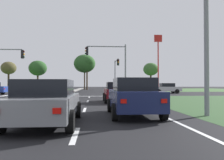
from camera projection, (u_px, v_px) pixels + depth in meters
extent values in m
plane|color=black|center=(66.00, 94.00, 32.55)|extent=(200.00, 200.00, 0.00)
cube|color=#385B2D|center=(178.00, 90.00, 58.95)|extent=(35.00, 35.00, 0.01)
cube|color=gray|center=(26.00, 106.00, 13.61)|extent=(1.20, 22.00, 0.14)
cube|color=gray|center=(78.00, 89.00, 57.47)|extent=(1.20, 36.00, 0.14)
cube|color=silver|center=(75.00, 135.00, 5.99)|extent=(0.14, 2.00, 0.01)
cube|color=silver|center=(85.00, 110.00, 11.97)|extent=(0.14, 2.00, 0.01)
cube|color=silver|center=(88.00, 101.00, 17.95)|extent=(0.14, 2.00, 0.01)
cube|color=silver|center=(89.00, 97.00, 23.93)|extent=(0.14, 2.00, 0.01)
cube|color=silver|center=(138.00, 105.00, 15.14)|extent=(0.14, 24.00, 0.01)
cube|color=silver|center=(92.00, 96.00, 25.87)|extent=(6.40, 0.50, 0.01)
cube|color=silver|center=(4.00, 96.00, 26.86)|extent=(0.70, 2.80, 0.01)
cube|color=silver|center=(15.00, 96.00, 26.95)|extent=(0.70, 2.80, 0.01)
cube|color=silver|center=(25.00, 96.00, 27.04)|extent=(0.70, 2.80, 0.01)
cube|color=silver|center=(35.00, 96.00, 27.13)|extent=(0.70, 2.80, 0.01)
cube|color=silver|center=(45.00, 96.00, 27.22)|extent=(0.70, 2.80, 0.01)
cube|color=silver|center=(55.00, 96.00, 27.31)|extent=(0.70, 2.80, 0.01)
cube|color=silver|center=(64.00, 96.00, 27.40)|extent=(0.70, 2.80, 0.01)
cube|color=maroon|center=(117.00, 93.00, 17.41)|extent=(1.81, 4.11, 0.66)
cube|color=black|center=(117.00, 86.00, 17.28)|extent=(1.59, 1.89, 0.52)
cube|color=red|center=(110.00, 94.00, 15.30)|extent=(0.20, 0.04, 0.14)
cube|color=red|center=(131.00, 94.00, 15.40)|extent=(0.20, 0.04, 0.14)
cylinder|color=black|center=(104.00, 97.00, 18.65)|extent=(0.22, 0.64, 0.64)
cylinder|color=black|center=(127.00, 97.00, 18.79)|extent=(0.22, 0.64, 0.64)
cylinder|color=black|center=(106.00, 99.00, 16.03)|extent=(0.22, 0.64, 0.64)
cylinder|color=black|center=(132.00, 99.00, 16.17)|extent=(0.22, 0.64, 0.64)
cube|color=#161E47|center=(133.00, 99.00, 9.78)|extent=(1.79, 4.23, 0.74)
cube|color=black|center=(134.00, 84.00, 9.64)|extent=(1.58, 1.95, 0.52)
cube|color=red|center=(124.00, 101.00, 7.60)|extent=(0.20, 0.04, 0.14)
cube|color=red|center=(164.00, 101.00, 7.70)|extent=(0.20, 0.04, 0.14)
cylinder|color=black|center=(110.00, 105.00, 11.05)|extent=(0.22, 0.64, 0.64)
cylinder|color=black|center=(147.00, 105.00, 11.19)|extent=(0.22, 0.64, 0.64)
cylinder|color=black|center=(115.00, 112.00, 8.35)|extent=(0.22, 0.64, 0.64)
cylinder|color=black|center=(163.00, 112.00, 8.49)|extent=(0.22, 0.64, 0.64)
cube|color=#19565B|center=(58.00, 88.00, 41.77)|extent=(1.75, 4.57, 0.64)
cube|color=black|center=(59.00, 85.00, 41.93)|extent=(1.54, 2.10, 0.52)
cube|color=red|center=(64.00, 88.00, 44.12)|extent=(0.20, 0.04, 0.14)
cube|color=red|center=(57.00, 88.00, 44.02)|extent=(0.20, 0.04, 0.14)
cylinder|color=black|center=(62.00, 90.00, 40.37)|extent=(0.22, 0.64, 0.64)
cylinder|color=black|center=(52.00, 90.00, 40.24)|extent=(0.22, 0.64, 0.64)
cylinder|color=black|center=(64.00, 90.00, 43.29)|extent=(0.22, 0.64, 0.64)
cylinder|color=black|center=(55.00, 90.00, 43.15)|extent=(0.22, 0.64, 0.64)
cube|color=slate|center=(47.00, 105.00, 7.66)|extent=(1.85, 4.58, 0.63)
cube|color=black|center=(46.00, 88.00, 7.52)|extent=(1.62, 2.11, 0.52)
cube|color=red|center=(57.00, 111.00, 5.42)|extent=(0.20, 0.04, 0.14)
cylinder|color=black|center=(30.00, 110.00, 9.05)|extent=(0.22, 0.64, 0.64)
cylinder|color=black|center=(78.00, 110.00, 9.19)|extent=(0.22, 0.64, 0.64)
cylinder|color=black|center=(0.00, 122.00, 6.12)|extent=(0.22, 0.64, 0.64)
cylinder|color=black|center=(70.00, 121.00, 6.27)|extent=(0.22, 0.64, 0.64)
cube|color=red|center=(4.00, 89.00, 29.40)|extent=(0.04, 0.20, 0.14)
cube|color=red|center=(8.00, 89.00, 30.77)|extent=(0.04, 0.20, 0.14)
cylinder|color=black|center=(3.00, 92.00, 30.92)|extent=(0.64, 0.22, 0.64)
cube|color=#B7B7BC|center=(166.00, 89.00, 34.21)|extent=(4.20, 1.75, 0.67)
cube|color=black|center=(167.00, 85.00, 34.23)|extent=(1.93, 1.54, 0.52)
cube|color=red|center=(182.00, 89.00, 33.71)|extent=(0.04, 0.20, 0.14)
cube|color=red|center=(178.00, 88.00, 35.04)|extent=(0.04, 0.20, 0.14)
cylinder|color=black|center=(159.00, 91.00, 33.22)|extent=(0.64, 0.22, 0.64)
cylinder|color=black|center=(156.00, 91.00, 34.97)|extent=(0.64, 0.22, 0.64)
cylinder|color=black|center=(177.00, 91.00, 33.43)|extent=(0.64, 0.22, 0.64)
cylinder|color=black|center=(173.00, 91.00, 35.18)|extent=(0.64, 0.22, 0.64)
cylinder|color=gray|center=(115.00, 76.00, 39.77)|extent=(0.18, 0.18, 5.44)
cylinder|color=gray|center=(116.00, 61.00, 37.31)|extent=(0.12, 5.02, 0.12)
cube|color=black|center=(118.00, 62.00, 34.80)|extent=(0.32, 0.26, 0.95)
sphere|color=#360503|center=(118.00, 60.00, 34.65)|extent=(0.20, 0.20, 0.20)
sphere|color=orange|center=(118.00, 62.00, 34.64)|extent=(0.20, 0.20, 0.20)
sphere|color=black|center=(118.00, 64.00, 34.63)|extent=(0.20, 0.20, 0.20)
cylinder|color=gray|center=(125.00, 70.00, 26.62)|extent=(0.18, 0.18, 5.93)
cylinder|color=gray|center=(106.00, 46.00, 26.50)|extent=(4.39, 0.12, 0.12)
cube|color=black|center=(87.00, 51.00, 26.32)|extent=(0.26, 0.32, 0.95)
sphere|color=#360503|center=(86.00, 48.00, 26.31)|extent=(0.20, 0.20, 0.20)
sphere|color=orange|center=(86.00, 51.00, 26.31)|extent=(0.20, 0.20, 0.20)
sphere|color=black|center=(86.00, 53.00, 26.30)|extent=(0.20, 0.20, 0.20)
cylinder|color=gray|center=(6.00, 49.00, 25.62)|extent=(3.63, 0.12, 0.12)
cube|color=black|center=(22.00, 54.00, 25.75)|extent=(0.26, 0.32, 0.95)
sphere|color=#360503|center=(24.00, 52.00, 25.77)|extent=(0.20, 0.20, 0.20)
sphere|color=orange|center=(24.00, 54.00, 25.76)|extent=(0.20, 0.20, 0.20)
sphere|color=black|center=(24.00, 57.00, 25.76)|extent=(0.20, 0.20, 0.20)
cylinder|color=maroon|center=(72.00, 89.00, 41.00)|extent=(0.16, 0.16, 0.79)
cylinder|color=maroon|center=(72.00, 84.00, 41.01)|extent=(0.34, 0.34, 0.83)
sphere|color=tan|center=(72.00, 81.00, 41.02)|extent=(0.23, 0.23, 0.23)
cylinder|color=red|center=(158.00, 66.00, 53.36)|extent=(0.28, 0.28, 11.19)
cube|color=red|center=(158.00, 38.00, 53.48)|extent=(1.80, 0.30, 1.60)
torus|color=yellow|center=(156.00, 38.00, 53.62)|extent=(0.96, 0.16, 0.96)
torus|color=yellow|center=(160.00, 39.00, 53.68)|extent=(0.96, 0.16, 0.96)
cylinder|color=#423323|center=(8.00, 81.00, 55.21)|extent=(0.44, 0.44, 4.31)
ellipsoid|color=#4C4728|center=(9.00, 68.00, 55.27)|extent=(3.55, 3.55, 3.02)
cylinder|color=#423323|center=(38.00, 81.00, 57.76)|extent=(0.43, 0.43, 4.18)
ellipsoid|color=#285123|center=(38.00, 68.00, 57.83)|extent=(4.44, 4.44, 3.78)
cylinder|color=#423323|center=(87.00, 78.00, 57.17)|extent=(0.37, 0.37, 5.93)
ellipsoid|color=#285123|center=(87.00, 62.00, 57.25)|extent=(3.54, 3.54, 3.01)
cylinder|color=#423323|center=(85.00, 80.00, 58.01)|extent=(0.30, 0.30, 5.09)
ellipsoid|color=#285123|center=(85.00, 64.00, 58.09)|extent=(5.37, 5.37, 4.56)
cylinder|color=#423323|center=(151.00, 81.00, 61.89)|extent=(0.45, 0.45, 4.31)
ellipsoid|color=#38602D|center=(151.00, 69.00, 61.95)|extent=(4.01, 4.01, 3.41)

